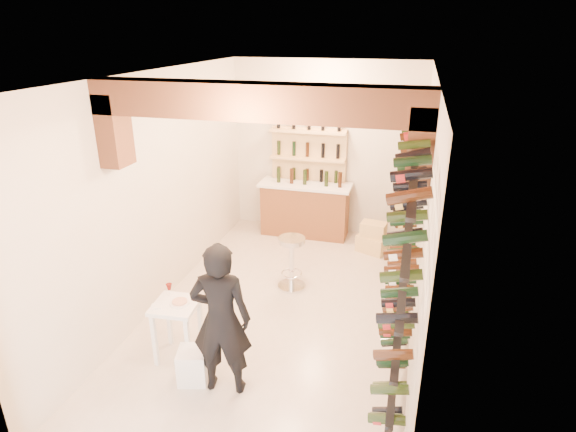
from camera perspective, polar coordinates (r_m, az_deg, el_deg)
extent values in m
plane|color=beige|center=(6.81, -0.67, -11.13)|extent=(6.00, 6.00, 0.00)
cube|color=beige|center=(8.90, 4.57, 8.04)|extent=(3.50, 0.02, 3.20)
cube|color=beige|center=(3.62, -14.16, -14.41)|extent=(3.50, 0.02, 3.20)
cube|color=beige|center=(6.76, -15.18, 2.88)|extent=(0.02, 6.00, 3.20)
cube|color=beige|center=(5.89, 15.87, 0.03)|extent=(0.02, 6.00, 3.20)
cube|color=#9C4F37|center=(5.74, -0.81, 16.77)|extent=(3.50, 6.00, 0.02)
cube|color=brown|center=(4.82, -4.14, 13.60)|extent=(3.50, 0.35, 0.36)
cube|color=brown|center=(5.62, -20.19, 9.69)|extent=(0.24, 0.35, 0.80)
cube|color=brown|center=(4.63, 15.64, 7.85)|extent=(0.24, 0.35, 0.80)
cube|color=black|center=(6.50, 13.21, -10.97)|extent=(0.06, 5.70, 0.03)
cube|color=black|center=(6.29, 13.52, -7.89)|extent=(0.06, 5.70, 0.03)
cube|color=black|center=(6.11, 13.85, -4.63)|extent=(0.06, 5.70, 0.03)
cube|color=black|center=(5.95, 14.19, -1.17)|extent=(0.06, 5.70, 0.03)
cube|color=black|center=(5.81, 14.55, 2.47)|extent=(0.06, 5.70, 0.03)
cube|color=black|center=(5.69, 14.92, 6.27)|extent=(0.06, 5.70, 0.03)
cube|color=black|center=(5.60, 15.32, 10.21)|extent=(0.06, 5.70, 0.03)
cube|color=brown|center=(8.96, 2.06, 0.69)|extent=(1.60, 0.55, 0.96)
cube|color=white|center=(8.79, 2.10, 3.76)|extent=(1.70, 0.62, 0.05)
cube|color=#DAB47A|center=(9.04, 2.49, 4.36)|extent=(1.40, 0.10, 2.00)
cube|color=#DAB47A|center=(9.13, 2.30, 0.88)|extent=(1.40, 0.28, 0.04)
cube|color=#DAB47A|center=(8.96, 2.34, 3.87)|extent=(1.40, 0.28, 0.04)
cube|color=#DAB47A|center=(8.82, 2.39, 6.96)|extent=(1.40, 0.28, 0.04)
cube|color=#DAB47A|center=(8.71, 2.45, 10.15)|extent=(1.40, 0.28, 0.04)
cube|color=brown|center=(8.77, 2.72, 13.54)|extent=(0.70, 0.04, 0.55)
cube|color=#99998C|center=(8.74, 2.69, 13.52)|extent=(0.60, 0.01, 0.45)
cube|color=white|center=(5.72, -13.39, -10.41)|extent=(0.54, 0.54, 0.05)
cube|color=white|center=(5.85, -15.76, -14.19)|extent=(0.05, 0.05, 0.68)
cube|color=white|center=(5.70, -11.95, -14.87)|extent=(0.05, 0.05, 0.68)
cube|color=white|center=(6.15, -14.11, -12.07)|extent=(0.05, 0.05, 0.68)
cube|color=white|center=(6.01, -10.48, -12.64)|extent=(0.05, 0.05, 0.68)
cylinder|color=white|center=(5.70, -12.89, -10.13)|extent=(0.23, 0.23, 0.01)
cylinder|color=#BF7266|center=(5.69, -12.90, -9.99)|extent=(0.17, 0.17, 0.02)
cube|color=white|center=(5.70, -15.54, -10.41)|extent=(0.15, 0.15, 0.01)
cylinder|color=white|center=(5.88, -14.02, -9.24)|extent=(0.07, 0.07, 0.00)
cylinder|color=white|center=(5.86, -14.06, -8.85)|extent=(0.01, 0.01, 0.09)
cone|color=#4F0A06|center=(5.82, -14.12, -8.27)|extent=(0.07, 0.07, 0.08)
cube|color=white|center=(5.63, -11.37, -17.20)|extent=(0.39, 0.39, 0.39)
imported|color=black|center=(5.09, -8.06, -12.24)|extent=(0.70, 0.51, 1.75)
cylinder|color=silver|center=(7.33, 0.43, -8.40)|extent=(0.42, 0.42, 0.03)
cylinder|color=silver|center=(7.15, 0.44, -5.80)|extent=(0.08, 0.08, 0.74)
cylinder|color=silver|center=(6.98, 0.45, -2.94)|extent=(0.40, 0.40, 0.07)
torus|color=silver|center=(7.22, 0.43, -6.91)|extent=(0.32, 0.32, 0.03)
cube|color=#D9B877|center=(8.50, 10.12, -3.28)|extent=(0.60, 0.52, 0.30)
cube|color=#D9B877|center=(8.39, 10.24, -1.58)|extent=(0.47, 0.36, 0.25)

